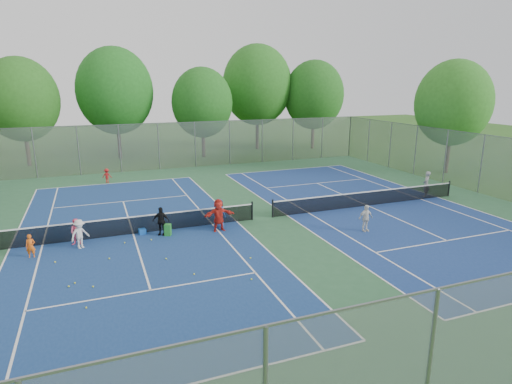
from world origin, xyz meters
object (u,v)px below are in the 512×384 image
at_px(net_left, 133,226).
at_px(net_right, 368,199).
at_px(ball_crate, 142,232).
at_px(ball_hopper, 168,230).
at_px(instructor, 426,184).

relative_size(net_left, net_right, 1.00).
height_order(ball_crate, ball_hopper, ball_hopper).
bearing_deg(instructor, net_left, -34.61).
xyz_separation_m(net_right, ball_hopper, (-12.40, -0.83, -0.16)).
relative_size(net_left, instructor, 7.57).
height_order(net_right, instructor, instructor).
height_order(net_right, ball_hopper, net_right).
bearing_deg(net_left, ball_crate, -20.47).
bearing_deg(ball_hopper, net_left, 152.65).
bearing_deg(net_right, instructor, 5.92).
distance_m(ball_crate, instructor, 18.50).
relative_size(net_right, instructor, 7.57).
bearing_deg(ball_hopper, ball_crate, 150.27).
distance_m(net_left, instructor, 18.92).
relative_size(ball_hopper, instructor, 0.35).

